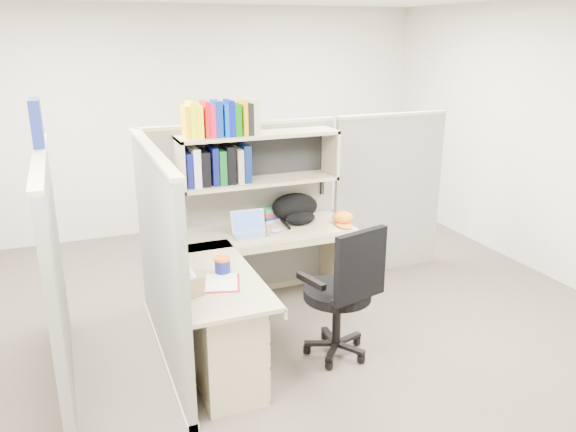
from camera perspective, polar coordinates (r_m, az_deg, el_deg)
name	(u,v)px	position (r m, az deg, el deg)	size (l,w,h in m)	color
ground	(278,337)	(4.70, -1.05, -12.15)	(6.00, 6.00, 0.00)	#3D372F
room_shell	(276,140)	(4.13, -1.18, 7.69)	(6.00, 6.00, 6.00)	beige
cubicle	(215,221)	(4.62, -7.38, -0.46)	(3.79, 1.84, 1.95)	#60605B
desk	(239,312)	(4.14, -5.02, -9.73)	(1.74, 1.75, 0.73)	tan
laptop	(251,224)	(4.73, -3.79, -0.85)	(0.29, 0.29, 0.21)	silver
backpack	(297,209)	(5.07, 0.94, 0.76)	(0.43, 0.33, 0.26)	black
orange_cap	(343,217)	(5.09, 5.58, -0.14)	(0.19, 0.22, 0.11)	orange
snack_canister	(222,265)	(4.05, -6.68, -4.92)	(0.12, 0.12, 0.12)	navy
tissue_box	(191,280)	(3.73, -9.87, -6.47)	(0.13, 0.13, 0.20)	#8E7350
mouse	(276,231)	(4.83, -1.22, -1.49)	(0.09, 0.06, 0.04)	#8EA1CA
paper_cup	(240,221)	(4.99, -4.91, -0.56)	(0.06, 0.06, 0.09)	white
book_stack	(267,213)	(5.16, -2.20, 0.29)	(0.18, 0.25, 0.12)	gray
loose_paper	(221,282)	(3.92, -6.79, -6.67)	(0.22, 0.29, 0.00)	white
task_chair	(341,312)	(4.27, 5.40, -9.71)	(0.61, 0.56, 1.07)	black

